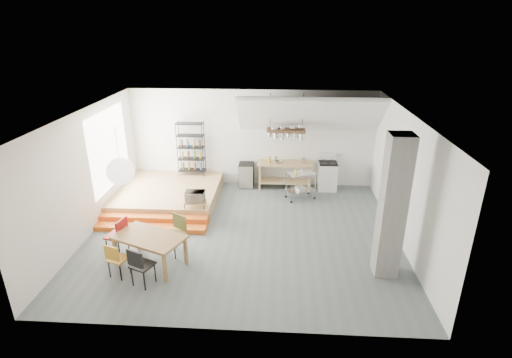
# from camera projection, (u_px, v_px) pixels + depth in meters

# --- Properties ---
(floor) EXTENTS (8.00, 8.00, 0.00)m
(floor) POSITION_uv_depth(u_px,v_px,m) (243.00, 234.00, 10.53)
(floor) COLOR slate
(floor) RESTS_ON ground
(wall_back) EXTENTS (8.00, 0.04, 3.20)m
(wall_back) POSITION_uv_depth(u_px,v_px,m) (252.00, 138.00, 13.17)
(wall_back) COLOR silver
(wall_back) RESTS_ON ground
(wall_left) EXTENTS (0.04, 7.00, 3.20)m
(wall_left) POSITION_uv_depth(u_px,v_px,m) (86.00, 174.00, 10.16)
(wall_left) COLOR silver
(wall_left) RESTS_ON ground
(wall_right) EXTENTS (0.04, 7.00, 3.20)m
(wall_right) POSITION_uv_depth(u_px,v_px,m) (406.00, 181.00, 9.70)
(wall_right) COLOR silver
(wall_right) RESTS_ON ground
(ceiling) EXTENTS (8.00, 7.00, 0.02)m
(ceiling) POSITION_uv_depth(u_px,v_px,m) (241.00, 114.00, 9.33)
(ceiling) COLOR white
(ceiling) RESTS_ON wall_back
(slope_ceiling) EXTENTS (4.40, 1.44, 1.32)m
(slope_ceiling) POSITION_uv_depth(u_px,v_px,m) (310.00, 115.00, 12.15)
(slope_ceiling) COLOR white
(slope_ceiling) RESTS_ON wall_back
(window_pane) EXTENTS (0.02, 2.50, 2.20)m
(window_pane) POSITION_uv_depth(u_px,v_px,m) (109.00, 149.00, 11.47)
(window_pane) COLOR white
(window_pane) RESTS_ON wall_left
(platform) EXTENTS (3.00, 3.00, 0.40)m
(platform) POSITION_uv_depth(u_px,v_px,m) (169.00, 194.00, 12.45)
(platform) COLOR #A17F50
(platform) RESTS_ON ground
(step_lower) EXTENTS (3.00, 0.35, 0.13)m
(step_lower) POSITION_uv_depth(u_px,v_px,m) (150.00, 228.00, 10.69)
(step_lower) COLOR #DC5E19
(step_lower) RESTS_ON ground
(step_upper) EXTENTS (3.00, 0.35, 0.27)m
(step_upper) POSITION_uv_depth(u_px,v_px,m) (154.00, 220.00, 10.99)
(step_upper) COLOR #DC5E19
(step_upper) RESTS_ON ground
(concrete_column) EXTENTS (0.50, 0.50, 3.20)m
(concrete_column) POSITION_uv_depth(u_px,v_px,m) (392.00, 208.00, 8.35)
(concrete_column) COLOR slate
(concrete_column) RESTS_ON ground
(kitchen_counter) EXTENTS (1.80, 0.60, 0.91)m
(kitchen_counter) POSITION_uv_depth(u_px,v_px,m) (285.00, 170.00, 13.14)
(kitchen_counter) COLOR #A17F50
(kitchen_counter) RESTS_ON ground
(stove) EXTENTS (0.60, 0.60, 1.18)m
(stove) POSITION_uv_depth(u_px,v_px,m) (327.00, 175.00, 13.12)
(stove) COLOR white
(stove) RESTS_ON ground
(pot_rack) EXTENTS (1.20, 0.50, 1.43)m
(pot_rack) POSITION_uv_depth(u_px,v_px,m) (287.00, 133.00, 12.43)
(pot_rack) COLOR #412B1A
(pot_rack) RESTS_ON ceiling
(wire_shelving) EXTENTS (0.88, 0.38, 1.80)m
(wire_shelving) POSITION_uv_depth(u_px,v_px,m) (191.00, 148.00, 13.11)
(wire_shelving) COLOR black
(wire_shelving) RESTS_ON platform
(microwave_shelf) EXTENTS (0.60, 0.40, 0.16)m
(microwave_shelf) POSITION_uv_depth(u_px,v_px,m) (195.00, 202.00, 11.10)
(microwave_shelf) COLOR #A17F50
(microwave_shelf) RESTS_ON platform
(paper_lantern) EXTENTS (0.60, 0.60, 0.60)m
(paper_lantern) POSITION_uv_depth(u_px,v_px,m) (121.00, 171.00, 8.65)
(paper_lantern) COLOR white
(paper_lantern) RESTS_ON ceiling
(dining_table) EXTENTS (1.79, 1.43, 0.74)m
(dining_table) POSITION_uv_depth(u_px,v_px,m) (149.00, 239.00, 8.97)
(dining_table) COLOR olive
(dining_table) RESTS_ON ground
(chair_mustard) EXTENTS (0.48, 0.48, 0.83)m
(chair_mustard) POSITION_uv_depth(u_px,v_px,m) (116.00, 258.00, 8.59)
(chair_mustard) COLOR #BC8320
(chair_mustard) RESTS_ON ground
(chair_black) EXTENTS (0.55, 0.55, 0.91)m
(chair_black) POSITION_uv_depth(u_px,v_px,m) (140.00, 264.00, 8.29)
(chair_black) COLOR black
(chair_black) RESTS_ON ground
(chair_olive) EXTENTS (0.61, 0.61, 0.96)m
(chair_olive) POSITION_uv_depth(u_px,v_px,m) (177.00, 231.00, 9.51)
(chair_olive) COLOR olive
(chair_olive) RESTS_ON ground
(chair_red) EXTENTS (0.53, 0.53, 0.95)m
(chair_red) POSITION_uv_depth(u_px,v_px,m) (119.00, 233.00, 9.42)
(chair_red) COLOR #AD1918
(chair_red) RESTS_ON ground
(rolling_cart) EXTENTS (0.97, 0.77, 0.85)m
(rolling_cart) POSITION_uv_depth(u_px,v_px,m) (301.00, 182.00, 12.39)
(rolling_cart) COLOR silver
(rolling_cart) RESTS_ON ground
(mini_fridge) EXTENTS (0.49, 0.49, 0.83)m
(mini_fridge) POSITION_uv_depth(u_px,v_px,m) (246.00, 175.00, 13.34)
(mini_fridge) COLOR black
(mini_fridge) RESTS_ON ground
(microwave) EXTENTS (0.54, 0.37, 0.29)m
(microwave) POSITION_uv_depth(u_px,v_px,m) (195.00, 196.00, 11.03)
(microwave) COLOR beige
(microwave) RESTS_ON microwave_shelf
(bowl) EXTENTS (0.31, 0.31, 0.06)m
(bowl) POSITION_uv_depth(u_px,v_px,m) (278.00, 162.00, 13.00)
(bowl) COLOR silver
(bowl) RESTS_ON kitchen_counter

